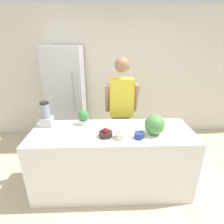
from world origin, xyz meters
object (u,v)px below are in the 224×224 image
at_px(refrigerator, 67,97).
at_px(bowl_cherries, 106,133).
at_px(potted_plant, 84,117).
at_px(watermelon, 155,125).
at_px(person, 121,110).
at_px(bowl_small_blue, 139,135).
at_px(blender, 46,115).
at_px(bowl_cream, 122,134).

bearing_deg(refrigerator, bowl_cherries, -62.63).
bearing_deg(potted_plant, watermelon, -20.40).
bearing_deg(person, refrigerator, 147.40).
bearing_deg(bowl_cherries, refrigerator, 117.37).
relative_size(bowl_small_blue, blender, 0.35).
bearing_deg(person, watermelon, -66.71).
height_order(watermelon, blender, blender).
distance_m(person, bowl_cherries, 0.84).
relative_size(watermelon, potted_plant, 1.20).
height_order(person, potted_plant, person).
height_order(person, bowl_small_blue, person).
relative_size(person, potted_plant, 8.53).
bearing_deg(blender, potted_plant, 3.07).
distance_m(person, watermelon, 0.86).
xyz_separation_m(watermelon, potted_plant, (-0.89, 0.33, -0.03)).
bearing_deg(refrigerator, person, -32.60).
xyz_separation_m(refrigerator, potted_plant, (0.45, -1.09, 0.04)).
distance_m(watermelon, bowl_small_blue, 0.23).
bearing_deg(refrigerator, watermelon, -46.74).
xyz_separation_m(bowl_cherries, blender, (-0.80, 0.32, 0.11)).
bearing_deg(bowl_small_blue, person, 99.41).
distance_m(refrigerator, bowl_cream, 1.77).
height_order(bowl_cherries, bowl_small_blue, bowl_cherries).
height_order(bowl_cream, blender, blender).
height_order(bowl_cherries, potted_plant, potted_plant).
bearing_deg(blender, bowl_small_blue, -17.61).
bearing_deg(bowl_small_blue, bowl_cherries, 172.13).
bearing_deg(refrigerator, bowl_small_blue, -52.62).
distance_m(watermelon, blender, 1.42).
relative_size(bowl_cream, blender, 0.46).
bearing_deg(potted_plant, bowl_cherries, -49.69).
height_order(bowl_cream, bowl_small_blue, bowl_cream).
distance_m(bowl_cherries, blender, 0.87).
bearing_deg(bowl_cherries, blender, 157.86).
height_order(bowl_cream, potted_plant, potted_plant).
distance_m(refrigerator, person, 1.19).
distance_m(person, bowl_small_blue, 0.87).
relative_size(refrigerator, person, 1.08).
bearing_deg(bowl_cherries, bowl_small_blue, -7.87).
height_order(refrigerator, bowl_cherries, refrigerator).
distance_m(bowl_cream, potted_plant, 0.64).
bearing_deg(bowl_small_blue, refrigerator, 127.38).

